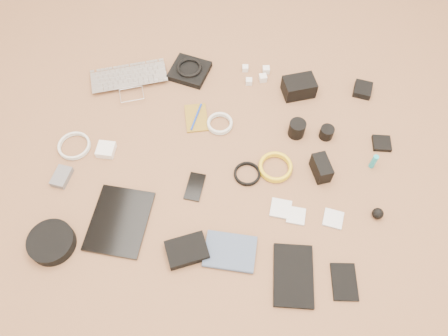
# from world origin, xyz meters

# --- Properties ---
(laptop) EXTENTS (0.41, 0.35, 0.03)m
(laptop) POSITION_xyz_m (-0.48, 0.37, 0.01)
(laptop) COLOR #BCBCC0
(laptop) RESTS_ON ground
(headphone_pouch) EXTENTS (0.20, 0.20, 0.03)m
(headphone_pouch) POSITION_xyz_m (-0.22, 0.49, 0.01)
(headphone_pouch) COLOR black
(headphone_pouch) RESTS_ON ground
(headphones) EXTENTS (0.15, 0.15, 0.02)m
(headphones) POSITION_xyz_m (-0.22, 0.49, 0.04)
(headphones) COLOR black
(headphones) RESTS_ON headphone_pouch
(charger_a) EXTENTS (0.03, 0.03, 0.03)m
(charger_a) POSITION_xyz_m (0.05, 0.54, 0.01)
(charger_a) COLOR white
(charger_a) RESTS_ON ground
(charger_b) EXTENTS (0.03, 0.03, 0.03)m
(charger_b) POSITION_xyz_m (0.07, 0.46, 0.01)
(charger_b) COLOR white
(charger_b) RESTS_ON ground
(charger_c) EXTENTS (0.04, 0.04, 0.03)m
(charger_c) POSITION_xyz_m (0.15, 0.54, 0.01)
(charger_c) COLOR white
(charger_c) RESTS_ON ground
(charger_d) EXTENTS (0.04, 0.04, 0.03)m
(charger_d) POSITION_xyz_m (0.13, 0.48, 0.02)
(charger_d) COLOR white
(charger_d) RESTS_ON ground
(dslr_camera) EXTENTS (0.17, 0.14, 0.08)m
(dslr_camera) POSITION_xyz_m (0.30, 0.43, 0.04)
(dslr_camera) COLOR black
(dslr_camera) RESTS_ON ground
(lens_pouch) EXTENTS (0.09, 0.10, 0.03)m
(lens_pouch) POSITION_xyz_m (0.60, 0.47, 0.02)
(lens_pouch) COLOR black
(lens_pouch) RESTS_ON ground
(notebook_olive) EXTENTS (0.13, 0.17, 0.01)m
(notebook_olive) POSITION_xyz_m (-0.15, 0.23, 0.00)
(notebook_olive) COLOR olive
(notebook_olive) RESTS_ON ground
(pen_blue) EXTENTS (0.03, 0.15, 0.01)m
(pen_blue) POSITION_xyz_m (-0.15, 0.23, 0.01)
(pen_blue) COLOR #1639B6
(pen_blue) RESTS_ON notebook_olive
(cable_white_a) EXTENTS (0.13, 0.13, 0.01)m
(cable_white_a) POSITION_xyz_m (-0.04, 0.20, 0.01)
(cable_white_a) COLOR silver
(cable_white_a) RESTS_ON ground
(lens_a) EXTENTS (0.09, 0.09, 0.08)m
(lens_a) POSITION_xyz_m (0.30, 0.19, 0.04)
(lens_a) COLOR black
(lens_a) RESTS_ON ground
(lens_b) EXTENTS (0.07, 0.07, 0.05)m
(lens_b) POSITION_xyz_m (0.43, 0.20, 0.03)
(lens_b) COLOR black
(lens_b) RESTS_ON ground
(card_reader) EXTENTS (0.08, 0.08, 0.02)m
(card_reader) POSITION_xyz_m (0.67, 0.18, 0.01)
(card_reader) COLOR black
(card_reader) RESTS_ON ground
(power_brick) EXTENTS (0.07, 0.07, 0.03)m
(power_brick) POSITION_xyz_m (-0.50, 0.01, 0.02)
(power_brick) COLOR white
(power_brick) RESTS_ON ground
(cable_white_b) EXTENTS (0.18, 0.18, 0.01)m
(cable_white_b) POSITION_xyz_m (-0.64, 0.02, 0.01)
(cable_white_b) COLOR silver
(cable_white_b) RESTS_ON ground
(cable_black) EXTENTS (0.14, 0.14, 0.01)m
(cable_black) POSITION_xyz_m (0.11, -0.04, 0.01)
(cable_black) COLOR black
(cable_black) RESTS_ON ground
(cable_yellow) EXTENTS (0.18, 0.18, 0.02)m
(cable_yellow) POSITION_xyz_m (0.22, 0.01, 0.01)
(cable_yellow) COLOR yellow
(cable_yellow) RESTS_ON ground
(flash) EXTENTS (0.09, 0.12, 0.08)m
(flash) POSITION_xyz_m (0.40, 0.01, 0.04)
(flash) COLOR black
(flash) RESTS_ON ground
(lens_cleaner) EXTENTS (0.03, 0.03, 0.08)m
(lens_cleaner) POSITION_xyz_m (0.62, 0.07, 0.04)
(lens_cleaner) COLOR #1CA2B6
(lens_cleaner) RESTS_ON ground
(battery_charger) EXTENTS (0.08, 0.10, 0.03)m
(battery_charger) POSITION_xyz_m (-0.65, -0.14, 0.01)
(battery_charger) COLOR slate
(battery_charger) RESTS_ON ground
(tablet) EXTENTS (0.23, 0.29, 0.01)m
(tablet) POSITION_xyz_m (-0.37, -0.30, 0.01)
(tablet) COLOR black
(tablet) RESTS_ON ground
(phone) EXTENTS (0.08, 0.13, 0.01)m
(phone) POSITION_xyz_m (-0.10, -0.12, 0.00)
(phone) COLOR black
(phone) RESTS_ON ground
(filter_case_left) EXTENTS (0.09, 0.09, 0.01)m
(filter_case_left) POSITION_xyz_m (0.25, -0.18, 0.01)
(filter_case_left) COLOR silver
(filter_case_left) RESTS_ON ground
(filter_case_mid) EXTENTS (0.08, 0.08, 0.01)m
(filter_case_mid) POSITION_xyz_m (0.31, -0.20, 0.00)
(filter_case_mid) COLOR silver
(filter_case_mid) RESTS_ON ground
(filter_case_right) EXTENTS (0.09, 0.09, 0.01)m
(filter_case_right) POSITION_xyz_m (0.46, -0.20, 0.01)
(filter_case_right) COLOR silver
(filter_case_right) RESTS_ON ground
(air_blower) EXTENTS (0.06, 0.06, 0.04)m
(air_blower) POSITION_xyz_m (0.63, -0.16, 0.02)
(air_blower) COLOR black
(air_blower) RESTS_ON ground
(headphone_case) EXTENTS (0.20, 0.20, 0.05)m
(headphone_case) POSITION_xyz_m (-0.60, -0.42, 0.02)
(headphone_case) COLOR black
(headphone_case) RESTS_ON ground
(drive_case) EXTENTS (0.18, 0.16, 0.04)m
(drive_case) POSITION_xyz_m (-0.09, -0.39, 0.02)
(drive_case) COLOR black
(drive_case) RESTS_ON ground
(paperback) EXTENTS (0.20, 0.15, 0.02)m
(paperback) POSITION_xyz_m (0.07, -0.45, 0.01)
(paperback) COLOR #41526F
(paperback) RESTS_ON ground
(notebook_black_a) EXTENTS (0.16, 0.24, 0.02)m
(notebook_black_a) POSITION_xyz_m (0.31, -0.44, 0.01)
(notebook_black_a) COLOR black
(notebook_black_a) RESTS_ON ground
(notebook_black_b) EXTENTS (0.10, 0.14, 0.01)m
(notebook_black_b) POSITION_xyz_m (0.49, -0.44, 0.01)
(notebook_black_b) COLOR black
(notebook_black_b) RESTS_ON ground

